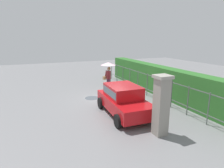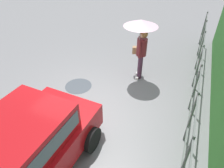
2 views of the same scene
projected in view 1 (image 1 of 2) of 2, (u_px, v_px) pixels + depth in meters
ground_plane at (110, 99)px, 12.10m from camera, size 40.00×40.00×0.00m
car at (123, 99)px, 9.60m from camera, size 3.80×1.99×1.48m
pedestrian at (108, 69)px, 13.78m from camera, size 1.07×1.07×2.08m
gate_pillar at (161, 105)px, 7.44m from camera, size 0.60×0.60×2.42m
fence_section at (147, 84)px, 12.69m from camera, size 12.11×0.05×1.50m
hedge_row at (160, 80)px, 13.05m from camera, size 13.06×0.90×1.90m
puddle_near at (92, 98)px, 12.35m from camera, size 0.89×0.89×0.00m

